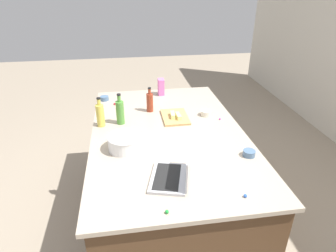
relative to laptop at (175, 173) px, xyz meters
The scene contains 20 objects.
ground_plane 1.13m from the laptop, behind, with size 12.00×12.00×0.00m, color gray.
island_counter 0.80m from the laptop, behind, with size 1.96×1.21×0.90m.
laptop is the anchor object (origin of this frame).
mixing_bowl_large 0.50m from the laptop, 144.20° to the right, with size 0.25×0.25×0.11m.
bottle_olive 0.89m from the laptop, 158.79° to the right, with size 0.07×0.07×0.27m.
bottle_soy 1.04m from the laptop, behind, with size 0.06×0.06×0.23m.
bottle_oil 0.94m from the laptop, 149.07° to the right, with size 0.07×0.07×0.25m.
cutting_board 0.88m from the laptop, behind, with size 0.32×0.22×0.02m, color tan.
butter_stick_left 0.86m from the laptop, behind, with size 0.11×0.04×0.04m, color #F4E58C.
butter_stick_right 0.84m from the laptop, 168.11° to the left, with size 0.11×0.04×0.04m, color #F4E58C.
ramekin_small 0.59m from the laptop, 108.33° to the left, with size 0.09×0.09×0.04m, color slate.
ramekin_medium 0.97m from the laptop, 153.49° to the left, with size 0.09×0.09×0.05m, color beige.
ramekin_wide 1.45m from the laptop, 160.75° to the right, with size 0.08×0.08×0.04m, color slate.
candy_bag 1.45m from the laptop, behind, with size 0.09×0.06×0.17m, color pink.
candy_0 0.29m from the laptop, 18.34° to the right, with size 0.02×0.02×0.02m, color green.
candy_1 0.43m from the laptop, 59.06° to the left, with size 0.02×0.02×0.02m, color blue.
candy_2 0.59m from the laptop, 112.23° to the left, with size 0.02×0.02×0.02m, color yellow.
candy_3 1.30m from the laptop, 162.97° to the right, with size 0.02×0.02×0.02m, color red.
candy_4 0.93m from the laptop, 145.18° to the left, with size 0.02×0.02×0.02m, color #CC3399.
candy_5 1.23m from the laptop, behind, with size 0.02×0.02×0.02m, color blue.
Camera 1 is at (2.05, -0.32, 2.03)m, focal length 31.30 mm.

